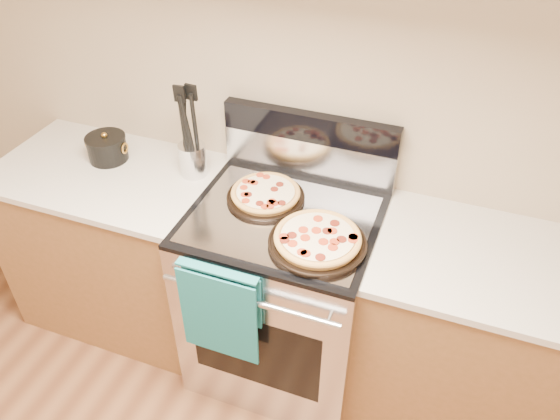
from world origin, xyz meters
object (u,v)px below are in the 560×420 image
(range_body, at_px, (284,296))
(utensil_crock, at_px, (193,160))
(pepperoni_pizza_front, at_px, (317,240))
(saucepan, at_px, (107,149))
(pepperoni_pizza_back, at_px, (266,194))

(range_body, height_order, utensil_crock, utensil_crock)
(pepperoni_pizza_front, bearing_deg, saucepan, 167.09)
(pepperoni_pizza_front, relative_size, saucepan, 2.06)
(saucepan, bearing_deg, pepperoni_pizza_front, -12.91)
(range_body, relative_size, pepperoni_pizza_back, 2.81)
(saucepan, bearing_deg, utensil_crock, 4.12)
(utensil_crock, xyz_separation_m, saucepan, (-0.43, -0.03, -0.02))
(pepperoni_pizza_back, bearing_deg, saucepan, 176.37)
(pepperoni_pizza_back, xyz_separation_m, pepperoni_pizza_front, (0.29, -0.20, 0.00))
(pepperoni_pizza_front, distance_m, saucepan, 1.12)
(range_body, bearing_deg, pepperoni_pizza_front, -35.84)
(pepperoni_pizza_back, relative_size, pepperoni_pizza_front, 0.88)
(pepperoni_pizza_back, distance_m, pepperoni_pizza_front, 0.35)
(range_body, height_order, pepperoni_pizza_back, pepperoni_pizza_back)
(range_body, xyz_separation_m, pepperoni_pizza_front, (0.18, -0.13, 0.50))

